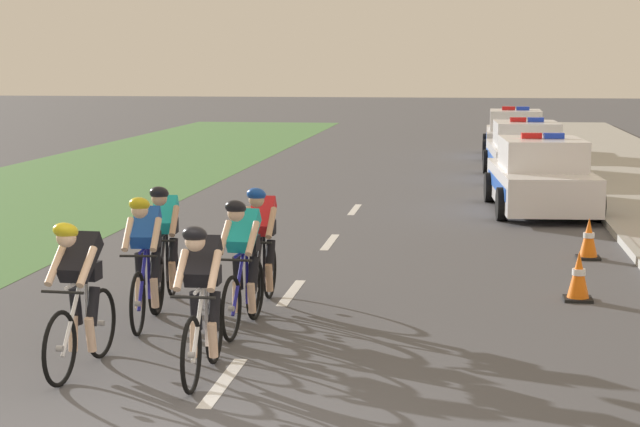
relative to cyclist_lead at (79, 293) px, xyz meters
The scene contains 14 objects.
kerb_edge 13.63m from the cyclist_lead, 62.28° to the left, with size 0.16×60.00×0.13m, color #9E9E99.
grass_verge 13.45m from the cyclist_lead, 116.25° to the left, with size 7.00×60.00×0.01m, color #4C7F42.
lane_markings_centre 4.19m from the cyclist_lead, 69.25° to the left, with size 0.14×17.60×0.01m.
cyclist_lead is the anchor object (origin of this frame).
cyclist_second 1.24m from the cyclist_lead, ahead, with size 0.42×1.72×1.56m.
cyclist_third 1.91m from the cyclist_lead, 87.47° to the left, with size 0.45×1.72×1.56m.
cyclist_fourth 2.20m from the cyclist_lead, 55.70° to the left, with size 0.43×1.72×1.56m.
cyclist_fifth 2.93m from the cyclist_lead, 89.74° to the left, with size 0.45×1.72×1.56m.
cyclist_sixth 3.21m from the cyclist_lead, 67.45° to the left, with size 0.42×1.72×1.56m.
police_car_nearest 13.19m from the cyclist_lead, 66.79° to the left, with size 2.22×4.51×1.59m.
police_car_second 18.76m from the cyclist_lead, 73.91° to the left, with size 2.12×4.46×1.59m.
police_car_third 25.02m from the cyclist_lead, 78.01° to the left, with size 2.05×4.43×1.59m.
traffic_cone_near 8.88m from the cyclist_lead, 50.88° to the left, with size 0.36×0.36×0.64m.
traffic_cone_mid 6.48m from the cyclist_lead, 37.12° to the left, with size 0.36×0.36×0.64m.
Camera 1 is at (2.25, -7.88, 3.04)m, focal length 60.45 mm.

